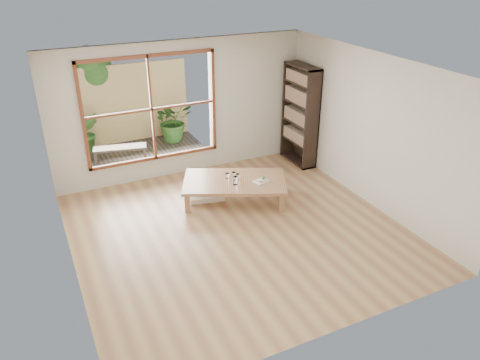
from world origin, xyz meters
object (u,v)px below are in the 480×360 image
Objects in this scene: bookshelf at (300,115)px; garden_bench at (120,150)px; low_table at (235,183)px; food_tray at (261,180)px.

bookshelf is 1.82× the size of garden_bench.
bookshelf reaches higher than garden_bench.
bookshelf is (1.93, 0.97, 0.67)m from low_table.
low_table is 1.01× the size of bookshelf.
garden_bench is at bearing 145.46° from low_table.
garden_bench is (-1.47, 2.48, -0.04)m from low_table.
bookshelf is 3.79m from garden_bench.
food_tray is at bearing -141.35° from bookshelf.
bookshelf reaches higher than low_table.
bookshelf reaches higher than food_tray.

